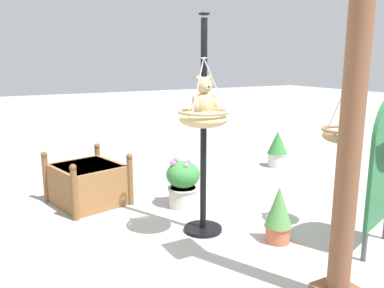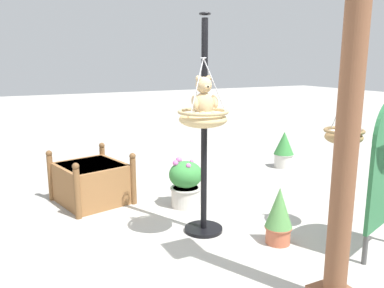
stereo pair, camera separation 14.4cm
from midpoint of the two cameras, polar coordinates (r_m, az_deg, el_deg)
name	(u,v)px [view 1 (the left image)]	position (r m, az deg, el deg)	size (l,w,h in m)	color
ground_plane	(185,235)	(4.56, -1.93, -13.10)	(40.00, 40.00, 0.00)	#ADAAA3
display_pole_central	(203,168)	(4.41, 0.71, -3.55)	(0.44, 0.44, 2.42)	black
hanging_basket_with_teddy	(203,118)	(4.00, 0.63, 3.87)	(0.52, 0.52, 0.70)	tan
teddy_bear	(205,100)	(3.96, 0.79, 6.45)	(0.29, 0.26, 0.42)	tan
hanging_basket_left_high	(341,134)	(4.59, 20.02, 1.31)	(0.43, 0.43, 0.59)	#A37F51
greenhouse_pillar_left	(351,136)	(3.15, 20.83, 1.07)	(0.34, 0.34, 2.86)	brown
wooden_planter_box	(88,183)	(5.61, -15.61, -5.43)	(1.07, 1.12, 0.72)	olive
potted_plant_flowering_red	(183,183)	(5.28, -2.09, -5.64)	(0.45, 0.45, 0.66)	beige
potted_plant_tall_leafy	(277,148)	(7.40, 11.75, -0.64)	(0.36, 0.36, 0.67)	beige
potted_plant_conical_shrub	(279,214)	(4.37, 11.52, -9.98)	(0.30, 0.30, 0.63)	#BC6042
display_sign_board	(383,163)	(4.33, 25.16, -2.57)	(0.71, 0.28, 1.58)	#286B3D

